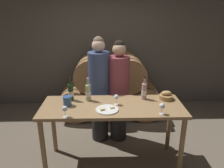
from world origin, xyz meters
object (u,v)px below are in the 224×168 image
object	(u,v)px
wine_bottle_white	(88,93)
person_right	(119,91)
wine_glass_center	(162,106)
cheese_plate	(107,109)
wine_bottle_rose	(144,91)
blue_crock	(67,101)
person_left	(99,90)
wine_glass_far_left	(65,109)
bread_basket	(166,96)
tasting_table	(112,113)
wine_bottle_red	(71,92)
wine_glass_left	(116,97)

from	to	relation	value
wine_bottle_white	person_right	bearing A→B (deg)	45.40
wine_glass_center	cheese_plate	bearing A→B (deg)	169.27
wine_bottle_rose	blue_crock	size ratio (longest dim) A/B	2.59
person_left	wine_glass_far_left	distance (m)	1.01
bread_basket	wine_bottle_white	bearing A→B (deg)	-179.33
tasting_table	blue_crock	size ratio (longest dim) A/B	14.72
wine_bottle_white	wine_bottle_red	bearing A→B (deg)	175.06
person_right	wine_glass_far_left	distance (m)	1.17
wine_bottle_white	wine_glass_left	distance (m)	0.41
wine_bottle_red	bread_basket	world-z (taller)	wine_bottle_red
person_left	person_right	size ratio (longest dim) A/B	1.03
tasting_table	blue_crock	xyz separation A→B (m)	(-0.59, 0.01, 0.19)
person_right	person_left	bearing A→B (deg)	-179.98
cheese_plate	tasting_table	bearing A→B (deg)	63.39
blue_crock	wine_glass_left	bearing A→B (deg)	1.24
person_right	cheese_plate	bearing A→B (deg)	-104.08
wine_bottle_rose	bread_basket	bearing A→B (deg)	-3.16
person_right	wine_bottle_red	bearing A→B (deg)	-147.82
person_left	wine_glass_center	size ratio (longest dim) A/B	12.15
person_left	cheese_plate	world-z (taller)	person_left
bread_basket	wine_glass_center	bearing A→B (deg)	-111.12
tasting_table	person_right	bearing A→B (deg)	78.93
wine_glass_far_left	cheese_plate	bearing A→B (deg)	18.58
wine_glass_center	wine_bottle_white	bearing A→B (deg)	154.64
person_right	wine_bottle_rose	xyz separation A→B (m)	(0.33, -0.43, 0.16)
person_right	wine_glass_far_left	xyz separation A→B (m)	(-0.69, -0.93, 0.15)
person_left	tasting_table	bearing A→B (deg)	-73.14
tasting_table	bread_basket	bearing A→B (deg)	13.59
person_left	wine_bottle_rose	distance (m)	0.78
wine_glass_center	wine_glass_far_left	bearing A→B (deg)	-177.94
wine_glass_left	wine_glass_center	bearing A→B (deg)	-28.20
bread_basket	blue_crock	bearing A→B (deg)	-172.72
person_left	blue_crock	bearing A→B (deg)	-123.05
wine_bottle_red	person_left	bearing A→B (deg)	48.98
person_left	wine_glass_center	xyz separation A→B (m)	(0.78, -0.89, 0.12)
wine_bottle_rose	tasting_table	bearing A→B (deg)	-155.94
blue_crock	wine_bottle_white	bearing A→B (deg)	31.22
wine_bottle_rose	bread_basket	size ratio (longest dim) A/B	1.71
wine_bottle_red	bread_basket	size ratio (longest dim) A/B	1.73
tasting_table	person_right	xyz separation A→B (m)	(0.12, 0.63, 0.07)
bread_basket	wine_glass_left	xyz separation A→B (m)	(-0.71, -0.16, 0.06)
person_left	wine_glass_left	size ratio (longest dim) A/B	12.15
tasting_table	wine_glass_far_left	world-z (taller)	wine_glass_far_left
wine_bottle_red	blue_crock	bearing A→B (deg)	-97.11
tasting_table	wine_bottle_red	distance (m)	0.64
tasting_table	wine_glass_left	world-z (taller)	wine_glass_left
cheese_plate	wine_glass_far_left	world-z (taller)	wine_glass_far_left
wine_glass_far_left	wine_glass_left	xyz separation A→B (m)	(0.62, 0.33, 0.00)
wine_bottle_white	wine_glass_far_left	size ratio (longest dim) A/B	2.31
wine_bottle_red	wine_glass_far_left	size ratio (longest dim) A/B	2.36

